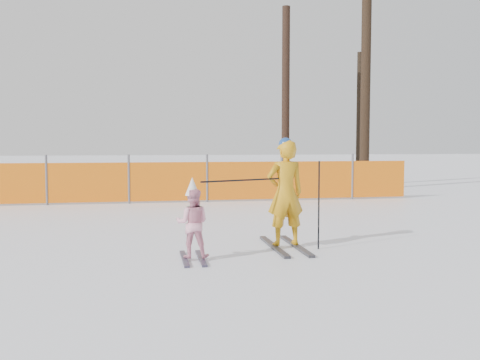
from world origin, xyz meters
The scene contains 6 objects.
ground centered at (0.00, 0.00, 0.00)m, with size 120.00×120.00×0.00m, color white.
adult centered at (0.65, 0.35, 0.80)m, with size 0.60×1.56×1.62m.
child centered at (-0.77, -0.24, 0.50)m, with size 0.50×0.95×1.10m.
ski_poles centered at (0.52, 0.10, 0.84)m, with size 1.77×0.51×1.29m.
safety_fence centered at (-3.10, 6.60, 0.56)m, with size 17.55×0.06×1.25m.
tree_trunks centered at (5.03, 9.88, 2.93)m, with size 3.38×2.02×6.18m.
Camera 1 is at (-1.37, -7.24, 1.55)m, focal length 40.00 mm.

